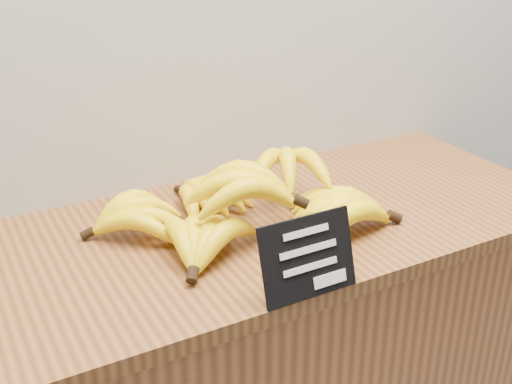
{
  "coord_description": "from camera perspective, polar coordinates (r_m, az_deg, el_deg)",
  "views": [
    {
      "loc": [
        -0.32,
        1.78,
        1.5
      ],
      "look_at": [
        0.18,
        2.7,
        1.02
      ],
      "focal_mm": 45.0,
      "sensor_mm": 36.0,
      "label": 1
    }
  ],
  "objects": [
    {
      "name": "banana_pile",
      "position": [
        1.19,
        -1.25,
        -1.13
      ],
      "size": [
        0.55,
        0.42,
        0.13
      ],
      "color": "#FFE50A",
      "rests_on": "counter_top"
    },
    {
      "name": "counter_top",
      "position": [
        1.24,
        -1.11,
        -3.56
      ],
      "size": [
        1.33,
        0.54,
        0.03
      ],
      "primitive_type": "cube",
      "color": "brown",
      "rests_on": "counter"
    },
    {
      "name": "chalkboard_sign",
      "position": [
        1.0,
        4.66,
        -5.82
      ],
      "size": [
        0.16,
        0.04,
        0.13
      ],
      "primitive_type": "cube",
      "rotation": [
        -0.29,
        0.0,
        0.0
      ],
      "color": "black",
      "rests_on": "counter_top"
    }
  ]
}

